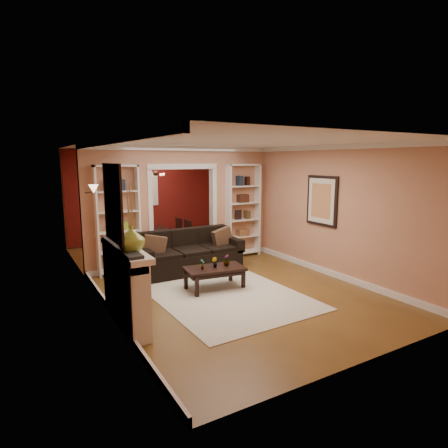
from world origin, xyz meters
TOP-DOWN VIEW (x-y plane):
  - floor at (0.00, 0.00)m, footprint 8.00×8.00m
  - ceiling at (0.00, 0.00)m, footprint 8.00×8.00m
  - wall_back at (0.00, 4.00)m, footprint 8.00×0.00m
  - wall_front at (0.00, -4.00)m, footprint 8.00×0.00m
  - wall_left at (-2.25, 0.00)m, footprint 0.00×8.00m
  - wall_right at (2.25, 0.00)m, footprint 0.00×8.00m
  - partition_wall at (0.00, 1.20)m, footprint 4.50×0.15m
  - red_back_panel at (0.00, 3.97)m, footprint 4.44×0.04m
  - dining_window at (0.00, 3.93)m, footprint 0.78×0.03m
  - area_rug at (-0.25, -1.07)m, footprint 2.48×3.41m
  - sofa at (-0.18, 0.45)m, footprint 2.26×0.98m
  - pillow_left at (-0.98, 0.43)m, footprint 0.48×0.20m
  - pillow_right at (0.62, 0.43)m, footprint 0.48×0.20m
  - coffee_table at (-0.25, -0.82)m, footprint 1.17×0.74m
  - plant_left at (-0.51, -0.82)m, footprint 0.12×0.13m
  - plant_center at (-0.25, -0.82)m, footprint 0.11×0.13m
  - plant_right at (0.00, -0.82)m, footprint 0.15×0.15m
  - bookshelf_left at (-1.55, 1.03)m, footprint 0.90×0.30m
  - bookshelf_right at (1.55, 1.03)m, footprint 0.90×0.30m
  - fireplace at (-2.09, -1.50)m, footprint 0.32×1.70m
  - vase at (-2.09, -1.85)m, footprint 0.46×0.46m
  - mirror at (-2.23, -1.50)m, footprint 0.03×0.95m
  - wall_sconce at (-2.15, 0.55)m, footprint 0.18×0.18m
  - framed_art at (2.21, -1.00)m, footprint 0.04×0.85m
  - dining_table at (-0.07, 2.79)m, footprint 1.46×0.81m
  - dining_chair_nw at (-0.62, 2.49)m, footprint 0.47×0.47m
  - dining_chair_ne at (0.48, 2.49)m, footprint 0.41×0.41m
  - dining_chair_sw at (-0.62, 3.09)m, footprint 0.46×0.46m
  - dining_chair_se at (0.48, 3.09)m, footprint 0.39×0.39m
  - chandelier at (0.00, 2.70)m, footprint 0.50×0.50m

SIDE VIEW (x-z plane):
  - floor at x=0.00m, z-range 0.00..0.00m
  - area_rug at x=-0.25m, z-range 0.00..0.01m
  - coffee_table at x=-0.25m, z-range 0.00..0.41m
  - dining_table at x=-0.07m, z-range 0.00..0.51m
  - dining_chair_nw at x=-0.62m, z-range 0.00..0.77m
  - dining_chair_se at x=0.48m, z-range 0.00..0.78m
  - dining_chair_ne at x=0.48m, z-range 0.00..0.80m
  - dining_chair_sw at x=-0.62m, z-range 0.00..0.87m
  - sofa at x=-0.18m, z-range 0.00..0.89m
  - plant_center at x=-0.25m, z-range 0.41..0.61m
  - plant_left at x=-0.51m, z-range 0.41..0.62m
  - plant_right at x=0.00m, z-range 0.41..0.63m
  - fireplace at x=-2.09m, z-range 0.00..1.16m
  - pillow_left at x=-0.98m, z-range 0.43..0.89m
  - pillow_right at x=0.62m, z-range 0.43..0.89m
  - bookshelf_left at x=-1.55m, z-range 0.00..2.30m
  - bookshelf_right at x=1.55m, z-range 0.00..2.30m
  - red_back_panel at x=0.00m, z-range 0.00..2.64m
  - vase at x=-2.09m, z-range 1.16..1.54m
  - wall_back at x=0.00m, z-range -2.65..5.35m
  - wall_front at x=0.00m, z-range -2.65..5.35m
  - wall_left at x=-2.25m, z-range -2.65..5.35m
  - wall_right at x=2.25m, z-range -2.65..5.35m
  - partition_wall at x=0.00m, z-range 0.00..2.70m
  - dining_window at x=0.00m, z-range 1.06..2.04m
  - framed_art at x=2.21m, z-range 1.02..2.08m
  - mirror at x=-2.23m, z-range 1.25..2.35m
  - wall_sconce at x=-2.15m, z-range 1.72..1.94m
  - chandelier at x=0.00m, z-range 1.87..2.17m
  - ceiling at x=0.00m, z-range 2.70..2.70m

